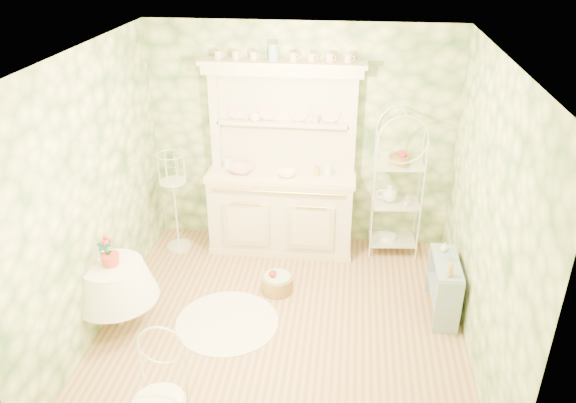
# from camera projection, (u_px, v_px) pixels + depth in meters

# --- Properties ---
(floor) EXTENTS (3.60, 3.60, 0.00)m
(floor) POSITION_uv_depth(u_px,v_px,m) (282.00, 325.00, 5.68)
(floor) COLOR tan
(floor) RESTS_ON ground
(ceiling) EXTENTS (3.60, 3.60, 0.00)m
(ceiling) POSITION_uv_depth(u_px,v_px,m) (281.00, 56.00, 4.47)
(ceiling) COLOR white
(ceiling) RESTS_ON floor
(wall_left) EXTENTS (3.60, 3.60, 0.00)m
(wall_left) POSITION_uv_depth(u_px,v_px,m) (92.00, 196.00, 5.26)
(wall_left) COLOR beige
(wall_left) RESTS_ON floor
(wall_right) EXTENTS (3.60, 3.60, 0.00)m
(wall_right) POSITION_uv_depth(u_px,v_px,m) (486.00, 217.00, 4.89)
(wall_right) COLOR beige
(wall_right) RESTS_ON floor
(wall_back) EXTENTS (3.60, 3.60, 0.00)m
(wall_back) POSITION_uv_depth(u_px,v_px,m) (301.00, 138.00, 6.67)
(wall_back) COLOR beige
(wall_back) RESTS_ON floor
(wall_front) EXTENTS (3.60, 3.60, 0.00)m
(wall_front) POSITION_uv_depth(u_px,v_px,m) (245.00, 337.00, 3.48)
(wall_front) COLOR beige
(wall_front) RESTS_ON floor
(kitchen_dresser) EXTENTS (1.87, 0.61, 2.29)m
(kitchen_dresser) POSITION_uv_depth(u_px,v_px,m) (281.00, 162.00, 6.54)
(kitchen_dresser) COLOR silver
(kitchen_dresser) RESTS_ON floor
(bakers_rack) EXTENTS (0.56, 0.42, 1.69)m
(bakers_rack) POSITION_uv_depth(u_px,v_px,m) (397.00, 188.00, 6.60)
(bakers_rack) COLOR white
(bakers_rack) RESTS_ON floor
(side_shelf) EXTENTS (0.27, 0.69, 0.59)m
(side_shelf) POSITION_uv_depth(u_px,v_px,m) (443.00, 288.00, 5.75)
(side_shelf) COLOR #87A0AF
(side_shelf) RESTS_ON floor
(round_table) EXTENTS (0.78, 0.78, 0.67)m
(round_table) POSITION_uv_depth(u_px,v_px,m) (117.00, 298.00, 5.54)
(round_table) COLOR white
(round_table) RESTS_ON floor
(birdcage_stand) EXTENTS (0.35, 0.35, 1.41)m
(birdcage_stand) POSITION_uv_depth(u_px,v_px,m) (174.00, 197.00, 6.71)
(birdcage_stand) COLOR white
(birdcage_stand) RESTS_ON floor
(floor_basket) EXTENTS (0.33, 0.33, 0.21)m
(floor_basket) POSITION_uv_depth(u_px,v_px,m) (277.00, 283.00, 6.15)
(floor_basket) COLOR olive
(floor_basket) RESTS_ON floor
(lace_rug) EXTENTS (1.29, 1.29, 0.01)m
(lace_rug) POSITION_uv_depth(u_px,v_px,m) (227.00, 322.00, 5.71)
(lace_rug) COLOR white
(lace_rug) RESTS_ON floor
(bowl_floral) EXTENTS (0.36, 0.36, 0.07)m
(bowl_floral) POSITION_uv_depth(u_px,v_px,m) (241.00, 172.00, 6.60)
(bowl_floral) COLOR white
(bowl_floral) RESTS_ON kitchen_dresser
(bowl_white) EXTENTS (0.24, 0.24, 0.07)m
(bowl_white) POSITION_uv_depth(u_px,v_px,m) (287.00, 176.00, 6.50)
(bowl_white) COLOR white
(bowl_white) RESTS_ON kitchen_dresser
(cup_left) EXTENTS (0.14, 0.14, 0.10)m
(cup_left) POSITION_uv_depth(u_px,v_px,m) (255.00, 119.00, 6.51)
(cup_left) COLOR white
(cup_left) RESTS_ON kitchen_dresser
(cup_right) EXTENTS (0.11, 0.11, 0.09)m
(cup_right) POSITION_uv_depth(u_px,v_px,m) (315.00, 121.00, 6.43)
(cup_right) COLOR white
(cup_right) RESTS_ON kitchen_dresser
(potted_geranium) EXTENTS (0.16, 0.13, 0.27)m
(potted_geranium) POSITION_uv_depth(u_px,v_px,m) (106.00, 253.00, 5.30)
(potted_geranium) COLOR #3F7238
(potted_geranium) RESTS_ON round_table
(bottle_amber) EXTENTS (0.08, 0.08, 0.17)m
(bottle_amber) POSITION_uv_depth(u_px,v_px,m) (450.00, 270.00, 5.34)
(bottle_amber) COLOR tan
(bottle_amber) RESTS_ON side_shelf
(bottle_blue) EXTENTS (0.06, 0.06, 0.11)m
(bottle_blue) POSITION_uv_depth(u_px,v_px,m) (448.00, 257.00, 5.61)
(bottle_blue) COLOR #7EA8B8
(bottle_blue) RESTS_ON side_shelf
(bottle_glass) EXTENTS (0.10, 0.10, 0.10)m
(bottle_glass) POSITION_uv_depth(u_px,v_px,m) (444.00, 249.00, 5.76)
(bottle_glass) COLOR silver
(bottle_glass) RESTS_ON side_shelf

